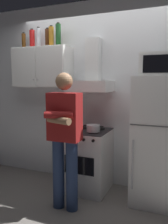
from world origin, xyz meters
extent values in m
plane|color=slate|center=(0.00, 0.00, 0.00)|extent=(7.00, 7.00, 0.00)
cube|color=white|center=(0.00, 0.60, 1.35)|extent=(4.80, 0.10, 2.70)
cube|color=white|center=(-0.85, 0.38, 1.75)|extent=(0.90, 0.34, 0.60)
cube|color=white|center=(-1.07, 0.20, 1.75)|extent=(0.43, 0.01, 0.58)
cube|color=white|center=(-0.62, 0.20, 1.75)|extent=(0.43, 0.01, 0.58)
sphere|color=#B2B2B7|center=(-0.89, 0.19, 1.57)|extent=(0.02, 0.02, 0.02)
sphere|color=#B2B2B7|center=(-0.81, 0.19, 1.57)|extent=(0.02, 0.02, 0.02)
cube|color=silver|center=(-0.05, 0.25, 0.42)|extent=(0.60, 0.60, 0.85)
cube|color=black|center=(-0.05, 0.25, 0.86)|extent=(0.59, 0.59, 0.01)
cube|color=black|center=(-0.05, -0.05, 0.45)|extent=(0.42, 0.01, 0.24)
cylinder|color=black|center=(-0.18, 0.13, 0.87)|extent=(0.16, 0.16, 0.01)
cylinder|color=black|center=(0.08, 0.13, 0.87)|extent=(0.16, 0.16, 0.01)
cylinder|color=black|center=(-0.18, 0.37, 0.87)|extent=(0.16, 0.16, 0.01)
cylinder|color=black|center=(0.08, 0.37, 0.87)|extent=(0.16, 0.16, 0.01)
cylinder|color=black|center=(-0.25, -0.06, 0.80)|extent=(0.04, 0.02, 0.04)
cylinder|color=black|center=(-0.12, -0.06, 0.80)|extent=(0.04, 0.02, 0.04)
cylinder|color=black|center=(0.02, -0.06, 0.80)|extent=(0.04, 0.02, 0.04)
cylinder|color=black|center=(0.15, -0.06, 0.80)|extent=(0.04, 0.02, 0.04)
cube|color=white|center=(-0.05, 0.33, 1.47)|extent=(0.60, 0.44, 0.15)
cube|color=white|center=(-0.05, 0.47, 1.85)|extent=(0.20, 0.16, 0.60)
cube|color=white|center=(0.90, 0.25, 0.80)|extent=(0.60, 0.60, 1.60)
cube|color=#4C4C4C|center=(0.90, -0.05, 1.04)|extent=(0.59, 0.01, 0.01)
cylinder|color=silver|center=(0.65, -0.06, 0.56)|extent=(0.02, 0.02, 0.60)
cube|color=silver|center=(0.90, 0.27, 1.74)|extent=(0.48, 0.36, 0.28)
cube|color=black|center=(0.86, 0.09, 1.74)|extent=(0.30, 0.01, 0.20)
cylinder|color=navy|center=(-0.19, -0.35, 0.42)|extent=(0.14, 0.14, 0.85)
cylinder|color=navy|center=(-0.01, -0.35, 0.42)|extent=(0.14, 0.14, 0.85)
cube|color=maroon|center=(-0.10, -0.35, 1.13)|extent=(0.38, 0.20, 0.56)
cylinder|color=maroon|center=(-0.10, -0.49, 1.17)|extent=(0.33, 0.17, 0.08)
cylinder|color=#8C6647|center=(-0.10, -0.49, 1.11)|extent=(0.33, 0.17, 0.08)
sphere|color=#8C6647|center=(-0.10, -0.35, 1.54)|extent=(0.20, 0.20, 0.20)
cylinder|color=#B7BABF|center=(0.08, 0.13, 0.92)|extent=(0.18, 0.18, 0.09)
cylinder|color=black|center=(-0.04, 0.13, 0.95)|extent=(0.05, 0.01, 0.01)
cylinder|color=black|center=(0.20, 0.13, 0.95)|extent=(0.05, 0.01, 0.01)
cylinder|color=#47230F|center=(-0.77, 0.40, 2.18)|extent=(0.07, 0.07, 0.27)
cylinder|color=black|center=(-0.77, 0.40, 2.33)|extent=(0.04, 0.04, 0.02)
cylinder|color=red|center=(-1.02, 0.37, 2.18)|extent=(0.08, 0.08, 0.27)
cylinder|color=black|center=(-1.02, 0.37, 2.33)|extent=(0.04, 0.04, 0.02)
cylinder|color=#19471E|center=(-0.56, 0.37, 2.21)|extent=(0.08, 0.08, 0.32)
cylinder|color=black|center=(-0.56, 0.37, 2.38)|extent=(0.04, 0.04, 0.02)
cylinder|color=silver|center=(-0.92, 0.40, 2.20)|extent=(0.07, 0.07, 0.29)
cylinder|color=black|center=(-0.92, 0.40, 2.35)|extent=(0.04, 0.04, 0.02)
cylinder|color=#B7721E|center=(-0.67, 0.36, 2.19)|extent=(0.08, 0.08, 0.28)
cylinder|color=black|center=(-0.67, 0.36, 2.34)|extent=(0.04, 0.04, 0.02)
cylinder|color=brown|center=(-1.19, 0.39, 2.17)|extent=(0.06, 0.06, 0.23)
cylinder|color=black|center=(-1.19, 0.39, 2.29)|extent=(0.03, 0.03, 0.02)
camera|label=1|loc=(1.17, -2.79, 1.54)|focal=38.15mm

